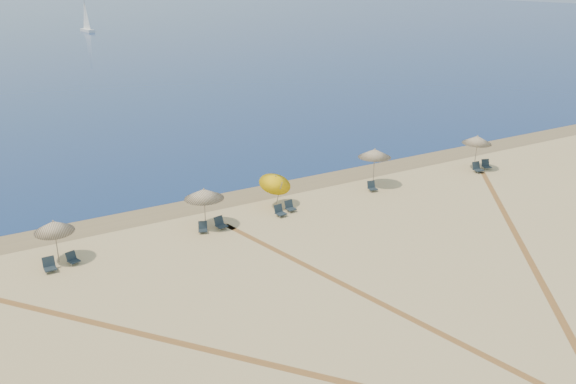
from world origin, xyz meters
name	(u,v)px	position (x,y,z in m)	size (l,w,h in m)	color
wet_sand	(257,192)	(0.00, 24.00, 0.00)	(500.00, 500.00, 0.00)	olive
umbrella_1	(54,226)	(-13.12, 20.27, 1.90)	(1.92, 1.94, 2.24)	gray
umbrella_2	(204,194)	(-5.13, 20.49, 2.01)	(2.22, 2.22, 2.35)	gray
umbrella_3	(276,181)	(-0.20, 21.12, 1.71)	(1.96, 2.01, 2.38)	gray
umbrella_4	(375,153)	(7.32, 21.10, 2.31)	(2.19, 2.19, 2.65)	gray
umbrella_5	(477,140)	(15.93, 20.17, 2.25)	(2.10, 2.11, 2.59)	gray
chair_1	(49,265)	(-13.68, 19.45, 0.30)	(0.56, 0.66, 0.68)	black
chair_2	(72,259)	(-12.56, 19.70, 0.26)	(0.65, 0.70, 0.60)	black
chair_3	(203,228)	(-5.54, 19.92, 0.26)	(0.68, 0.72, 0.59)	black
chair_4	(220,223)	(-4.49, 19.90, 0.30)	(0.66, 0.74, 0.67)	black
chair_5	(280,211)	(-0.70, 19.78, 0.29)	(0.61, 0.70, 0.67)	black
chair_6	(290,207)	(0.21, 20.12, 0.28)	(0.54, 0.63, 0.64)	black
chair_7	(372,187)	(6.68, 20.41, 0.28)	(0.64, 0.72, 0.64)	black
chair_8	(477,168)	(15.65, 19.63, 0.32)	(0.69, 0.79, 0.74)	black
chair_9	(486,165)	(16.82, 19.86, 0.30)	(0.76, 0.82, 0.69)	black
sailboat_0	(86,21)	(17.09, 145.05, 2.63)	(2.21, 5.99, 8.71)	white
tire_tracks	(401,304)	(-1.13, 8.44, 0.00)	(57.13, 40.75, 0.00)	tan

